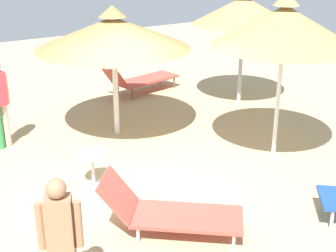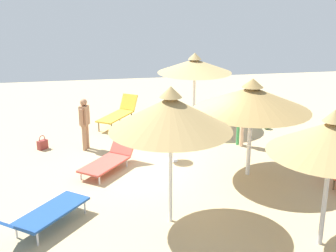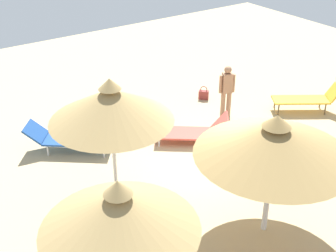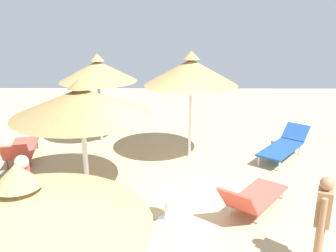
# 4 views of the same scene
# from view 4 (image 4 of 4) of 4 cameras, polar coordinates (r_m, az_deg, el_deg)

# --- Properties ---
(ground) EXTENTS (24.00, 24.00, 0.10)m
(ground) POSITION_cam_4_polar(r_m,az_deg,el_deg) (7.91, 0.34, -12.27)
(ground) COLOR tan
(parasol_umbrella_edge) EXTENTS (2.95, 2.95, 2.56)m
(parasol_umbrella_edge) POSITION_cam_4_polar(r_m,az_deg,el_deg) (7.91, -13.36, 3.67)
(parasol_umbrella_edge) COLOR white
(parasol_umbrella_edge) RESTS_ON ground
(parasol_umbrella_near_left) EXTENTS (2.31, 2.31, 2.69)m
(parasol_umbrella_near_left) POSITION_cam_4_polar(r_m,az_deg,el_deg) (11.16, -10.88, 8.41)
(parasol_umbrella_near_left) COLOR #B2B2B7
(parasol_umbrella_near_left) RESTS_ON ground
(parasol_umbrella_far_right) EXTENTS (2.46, 2.46, 2.91)m
(parasol_umbrella_far_right) POSITION_cam_4_polar(r_m,az_deg,el_deg) (9.61, 3.59, 8.39)
(parasol_umbrella_far_right) COLOR white
(parasol_umbrella_far_right) RESTS_ON ground
(parasol_umbrella_back) EXTENTS (2.53, 2.53, 2.54)m
(parasol_umbrella_back) POSITION_cam_4_polar(r_m,az_deg,el_deg) (3.82, -21.95, -11.57)
(parasol_umbrella_back) COLOR white
(parasol_umbrella_back) RESTS_ON ground
(lounge_chair_front) EXTENTS (1.07, 2.12, 0.80)m
(lounge_chair_front) POSITION_cam_4_polar(r_m,az_deg,el_deg) (10.53, -21.95, -3.31)
(lounge_chair_front) COLOR #CC4C3F
(lounge_chair_front) RESTS_ON ground
(lounge_chair_center) EXTENTS (1.86, 2.11, 0.73)m
(lounge_chair_center) POSITION_cam_4_polar(r_m,az_deg,el_deg) (10.55, 17.68, -2.79)
(lounge_chair_center) COLOR #1E478C
(lounge_chair_center) RESTS_ON ground
(lounge_chair_far_left) EXTENTS (1.71, 1.92, 0.80)m
(lounge_chair_far_left) POSITION_cam_4_polar(r_m,az_deg,el_deg) (7.61, 13.08, -10.74)
(lounge_chair_far_left) COLOR #CC4C3F
(lounge_chair_far_left) RESTS_ON ground
(person_standing_edge) EXTENTS (0.31, 0.43, 1.56)m
(person_standing_edge) POSITION_cam_4_polar(r_m,az_deg,el_deg) (6.16, 22.90, -13.07)
(person_standing_edge) COLOR #A57554
(person_standing_edge) RESTS_ON ground
(person_standing_near_left) EXTENTS (0.30, 0.42, 1.70)m
(person_standing_near_left) POSITION_cam_4_polar(r_m,az_deg,el_deg) (6.52, -21.25, -10.29)
(person_standing_near_left) COLOR beige
(person_standing_near_left) RESTS_ON ground
(side_table_round) EXTENTS (0.54, 0.54, 0.58)m
(side_table_round) POSITION_cam_4_polar(r_m,az_deg,el_deg) (7.10, -0.32, -11.86)
(side_table_round) COLOR silver
(side_table_round) RESTS_ON ground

